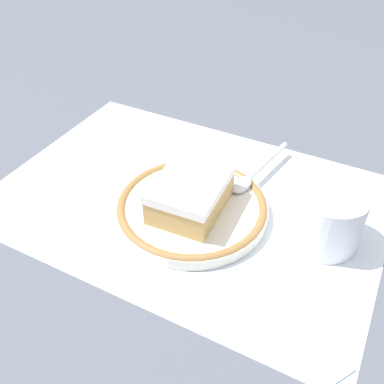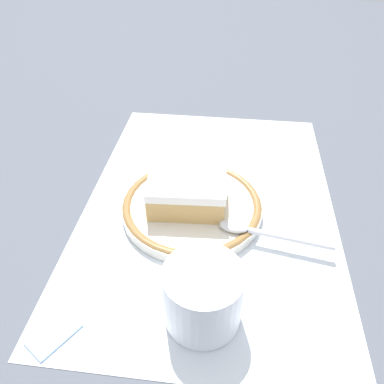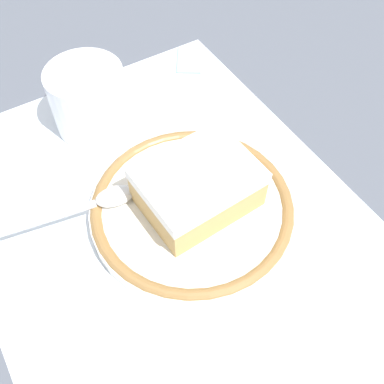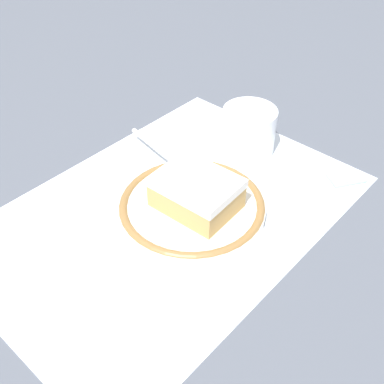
{
  "view_description": "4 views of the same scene",
  "coord_description": "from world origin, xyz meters",
  "px_view_note": "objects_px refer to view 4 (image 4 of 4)",
  "views": [
    {
      "loc": [
        -0.2,
        0.38,
        0.37
      ],
      "look_at": [
        -0.02,
        0.02,
        0.04
      ],
      "focal_mm": 40.18,
      "sensor_mm": 36.0,
      "label": 1
    },
    {
      "loc": [
        -0.39,
        -0.02,
        0.35
      ],
      "look_at": [
        -0.02,
        0.02,
        0.04
      ],
      "focal_mm": 34.97,
      "sensor_mm": 36.0,
      "label": 2
    },
    {
      "loc": [
        0.18,
        -0.1,
        0.36
      ],
      "look_at": [
        -0.02,
        0.02,
        0.04
      ],
      "focal_mm": 42.14,
      "sensor_mm": 36.0,
      "label": 3
    },
    {
      "loc": [
        0.32,
        0.33,
        0.43
      ],
      "look_at": [
        -0.02,
        0.02,
        0.04
      ],
      "focal_mm": 44.31,
      "sensor_mm": 36.0,
      "label": 4
    }
  ],
  "objects_px": {
    "napkin": "(52,251)",
    "sugar_packet": "(347,177)",
    "plate": "(192,207)",
    "cup": "(248,134)",
    "spoon": "(170,158)",
    "cake_slice": "(196,192)"
  },
  "relations": [
    {
      "from": "cake_slice",
      "to": "spoon",
      "type": "distance_m",
      "value": 0.1
    },
    {
      "from": "spoon",
      "to": "cup",
      "type": "bearing_deg",
      "value": 154.01
    },
    {
      "from": "plate",
      "to": "napkin",
      "type": "bearing_deg",
      "value": -25.45
    },
    {
      "from": "cake_slice",
      "to": "spoon",
      "type": "height_order",
      "value": "cake_slice"
    },
    {
      "from": "sugar_packet",
      "to": "cake_slice",
      "type": "bearing_deg",
      "value": -29.25
    },
    {
      "from": "plate",
      "to": "sugar_packet",
      "type": "distance_m",
      "value": 0.23
    },
    {
      "from": "cup",
      "to": "napkin",
      "type": "height_order",
      "value": "cup"
    },
    {
      "from": "cup",
      "to": "sugar_packet",
      "type": "relative_size",
      "value": 1.59
    },
    {
      "from": "cup",
      "to": "cake_slice",
      "type": "bearing_deg",
      "value": 13.02
    },
    {
      "from": "plate",
      "to": "cake_slice",
      "type": "relative_size",
      "value": 1.81
    },
    {
      "from": "cup",
      "to": "napkin",
      "type": "relative_size",
      "value": 0.71
    },
    {
      "from": "spoon",
      "to": "cup",
      "type": "height_order",
      "value": "cup"
    },
    {
      "from": "cup",
      "to": "spoon",
      "type": "bearing_deg",
      "value": -25.99
    },
    {
      "from": "plate",
      "to": "sugar_packet",
      "type": "relative_size",
      "value": 3.81
    },
    {
      "from": "cake_slice",
      "to": "cup",
      "type": "relative_size",
      "value": 1.32
    },
    {
      "from": "cake_slice",
      "to": "spoon",
      "type": "relative_size",
      "value": 0.75
    },
    {
      "from": "plate",
      "to": "spoon",
      "type": "distance_m",
      "value": 0.1
    },
    {
      "from": "cake_slice",
      "to": "napkin",
      "type": "distance_m",
      "value": 0.19
    },
    {
      "from": "cake_slice",
      "to": "cup",
      "type": "distance_m",
      "value": 0.16
    },
    {
      "from": "cake_slice",
      "to": "sugar_packet",
      "type": "relative_size",
      "value": 2.1
    },
    {
      "from": "plate",
      "to": "napkin",
      "type": "xyz_separation_m",
      "value": [
        0.16,
        -0.08,
        -0.01
      ]
    },
    {
      "from": "napkin",
      "to": "sugar_packet",
      "type": "xyz_separation_m",
      "value": [
        -0.36,
        0.19,
        0.0
      ]
    }
  ]
}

